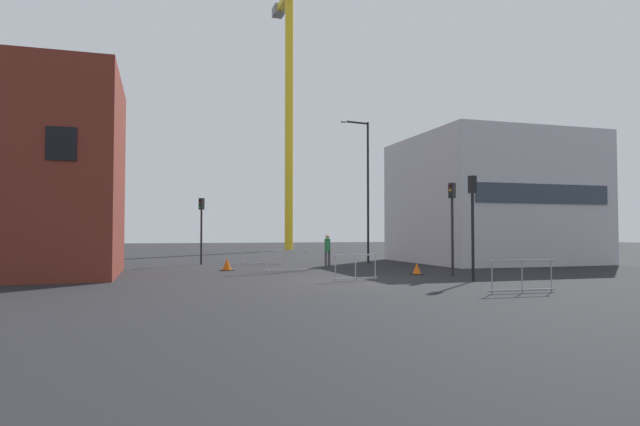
% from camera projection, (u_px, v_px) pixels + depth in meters
% --- Properties ---
extents(ground, '(160.00, 160.00, 0.00)m').
position_uv_depth(ground, '(355.00, 281.00, 21.75)').
color(ground, black).
extents(brick_building, '(9.47, 7.73, 9.05)m').
position_uv_depth(brick_building, '(5.00, 174.00, 23.55)').
color(brick_building, maroon).
rests_on(brick_building, ground).
extents(office_block, '(10.63, 10.48, 8.16)m').
position_uv_depth(office_block, '(490.00, 200.00, 35.64)').
color(office_block, '#B7B7BC').
rests_on(office_block, ground).
extents(construction_crane, '(1.29, 16.77, 28.74)m').
position_uv_depth(construction_crane, '(290.00, 81.00, 58.21)').
color(construction_crane, yellow).
rests_on(construction_crane, ground).
extents(streetlamp_tall, '(2.05, 0.48, 9.12)m').
position_uv_depth(streetlamp_tall, '(365.00, 181.00, 34.70)').
color(streetlamp_tall, black).
rests_on(streetlamp_tall, ground).
extents(traffic_light_corner, '(0.25, 0.37, 4.26)m').
position_uv_depth(traffic_light_corner, '(472.00, 211.00, 21.68)').
color(traffic_light_corner, black).
rests_on(traffic_light_corner, ground).
extents(traffic_light_verge, '(0.39, 0.35, 4.23)m').
position_uv_depth(traffic_light_verge, '(452.00, 214.00, 24.59)').
color(traffic_light_verge, '#232326').
rests_on(traffic_light_verge, ground).
extents(traffic_light_crosswalk, '(0.36, 0.37, 4.06)m').
position_uv_depth(traffic_light_crosswalk, '(201.00, 220.00, 32.93)').
color(traffic_light_crosswalk, '#232326').
rests_on(traffic_light_crosswalk, ground).
extents(pedestrian_walking, '(0.34, 0.34, 1.84)m').
position_uv_depth(pedestrian_walking, '(327.00, 248.00, 30.53)').
color(pedestrian_walking, '#4C4C51').
rests_on(pedestrian_walking, ground).
extents(safety_barrier_mid_span, '(2.28, 0.11, 1.08)m').
position_uv_depth(safety_barrier_mid_span, '(287.00, 260.00, 27.02)').
color(safety_barrier_mid_span, '#B2B5BA').
rests_on(safety_barrier_mid_span, ground).
extents(safety_barrier_front, '(2.01, 0.29, 1.08)m').
position_uv_depth(safety_barrier_front, '(356.00, 267.00, 21.83)').
color(safety_barrier_front, '#9EA0A5').
rests_on(safety_barrier_front, ground).
extents(safety_barrier_left_run, '(2.45, 0.35, 1.08)m').
position_uv_depth(safety_barrier_left_run, '(262.00, 255.00, 32.69)').
color(safety_barrier_left_run, '#B2B5BA').
rests_on(safety_barrier_left_run, ground).
extents(safety_barrier_right_run, '(2.45, 0.13, 1.08)m').
position_uv_depth(safety_barrier_right_run, '(522.00, 276.00, 17.36)').
color(safety_barrier_right_run, gray).
rests_on(safety_barrier_right_run, ground).
extents(traffic_cone_by_barrier, '(0.54, 0.54, 0.55)m').
position_uv_depth(traffic_cone_by_barrier, '(417.00, 269.00, 25.16)').
color(traffic_cone_by_barrier, black).
rests_on(traffic_cone_by_barrier, ground).
extents(traffic_cone_orange, '(0.64, 0.64, 0.65)m').
position_uv_depth(traffic_cone_orange, '(227.00, 265.00, 27.67)').
color(traffic_cone_orange, black).
rests_on(traffic_cone_orange, ground).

